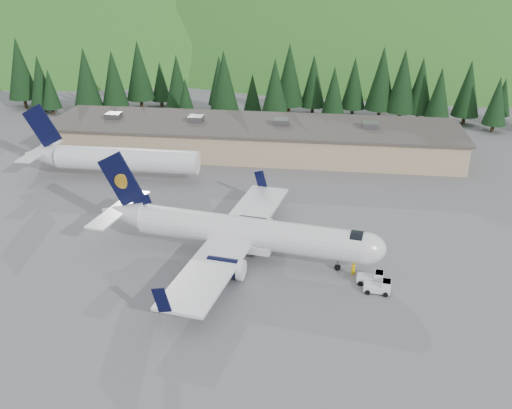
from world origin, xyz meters
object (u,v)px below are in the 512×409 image
object	(u,v)px
airliner	(240,233)
baggage_tug_b	(380,287)
second_airliner	(109,158)
ramp_worker	(353,269)
terminal_building	(253,137)
baggage_tug_a	(372,278)

from	to	relation	value
airliner	baggage_tug_b	size ratio (longest dim) A/B	11.99
second_airliner	ramp_worker	size ratio (longest dim) A/B	15.15
terminal_building	second_airliner	bearing A→B (deg)	-141.22
airliner	baggage_tug_b	bearing A→B (deg)	-11.35
baggage_tug_b	ramp_worker	xyz separation A→B (m)	(-2.65, 2.87, 0.26)
second_airliner	baggage_tug_b	xyz separation A→B (m)	(39.30, -27.54, -2.68)
second_airliner	baggage_tug_b	world-z (taller)	second_airliner
airliner	baggage_tug_a	size ratio (longest dim) A/B	11.87
second_airliner	baggage_tug_a	distance (m)	46.60
second_airliner	terminal_building	bearing A→B (deg)	38.78
baggage_tug_b	ramp_worker	distance (m)	3.91
airliner	second_airliner	bearing A→B (deg)	146.61
second_airliner	terminal_building	size ratio (longest dim) A/B	0.39
second_airliner	ramp_worker	world-z (taller)	second_airliner
airliner	terminal_building	bearing A→B (deg)	105.06
terminal_building	baggage_tug_b	bearing A→B (deg)	-66.00
airliner	terminal_building	size ratio (longest dim) A/B	0.48
airliner	baggage_tug_a	world-z (taller)	airliner
airliner	ramp_worker	bearing A→B (deg)	-3.54
ramp_worker	baggage_tug_a	bearing A→B (deg)	107.64
baggage_tug_b	airliner	bearing A→B (deg)	165.89
baggage_tug_b	terminal_building	world-z (taller)	terminal_building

